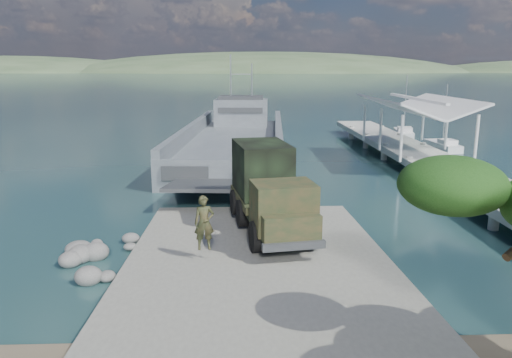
{
  "coord_description": "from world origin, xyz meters",
  "views": [
    {
      "loc": [
        -0.79,
        -18.17,
        7.64
      ],
      "look_at": [
        0.16,
        6.0,
        2.12
      ],
      "focal_mm": 35.0,
      "sensor_mm": 36.0,
      "label": 1
    }
  ],
  "objects_px": {
    "sailboat_near": "(443,146)",
    "military_truck": "(268,189)",
    "sailboat_far": "(404,134)",
    "soldier": "(204,233)",
    "pier": "(418,147)",
    "landing_craft": "(235,146)"
  },
  "relations": [
    {
      "from": "military_truck",
      "to": "pier",
      "type": "bearing_deg",
      "value": 42.44
    },
    {
      "from": "military_truck",
      "to": "sailboat_near",
      "type": "relative_size",
      "value": 1.32
    },
    {
      "from": "sailboat_near",
      "to": "sailboat_far",
      "type": "bearing_deg",
      "value": 92.19
    },
    {
      "from": "pier",
      "to": "sailboat_near",
      "type": "bearing_deg",
      "value": 56.5
    },
    {
      "from": "soldier",
      "to": "sailboat_near",
      "type": "distance_m",
      "value": 34.1
    },
    {
      "from": "sailboat_near",
      "to": "military_truck",
      "type": "bearing_deg",
      "value": -130.81
    },
    {
      "from": "pier",
      "to": "landing_craft",
      "type": "distance_m",
      "value": 15.19
    },
    {
      "from": "military_truck",
      "to": "sailboat_far",
      "type": "xyz_separation_m",
      "value": [
        16.89,
        32.17,
        -1.95
      ]
    },
    {
      "from": "landing_craft",
      "to": "soldier",
      "type": "height_order",
      "value": "landing_craft"
    },
    {
      "from": "landing_craft",
      "to": "sailboat_near",
      "type": "height_order",
      "value": "landing_craft"
    },
    {
      "from": "military_truck",
      "to": "sailboat_far",
      "type": "bearing_deg",
      "value": 53.3
    },
    {
      "from": "military_truck",
      "to": "sailboat_near",
      "type": "height_order",
      "value": "sailboat_near"
    },
    {
      "from": "pier",
      "to": "sailboat_far",
      "type": "bearing_deg",
      "value": 74.88
    },
    {
      "from": "military_truck",
      "to": "soldier",
      "type": "relative_size",
      "value": 3.96
    },
    {
      "from": "landing_craft",
      "to": "military_truck",
      "type": "xyz_separation_m",
      "value": [
        1.54,
        -21.52,
        1.54
      ]
    },
    {
      "from": "sailboat_near",
      "to": "soldier",
      "type": "bearing_deg",
      "value": -130.71
    },
    {
      "from": "soldier",
      "to": "sailboat_far",
      "type": "xyz_separation_m",
      "value": [
        19.51,
        35.76,
        -1.16
      ]
    },
    {
      "from": "pier",
      "to": "sailboat_near",
      "type": "xyz_separation_m",
      "value": [
        5.39,
        8.15,
        -1.27
      ]
    },
    {
      "from": "sailboat_far",
      "to": "sailboat_near",
      "type": "bearing_deg",
      "value": -71.44
    },
    {
      "from": "soldier",
      "to": "pier",
      "type": "bearing_deg",
      "value": 42.82
    },
    {
      "from": "landing_craft",
      "to": "soldier",
      "type": "distance_m",
      "value": 25.14
    },
    {
      "from": "pier",
      "to": "military_truck",
      "type": "xyz_separation_m",
      "value": [
        -12.41,
        -15.56,
        0.72
      ]
    }
  ]
}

